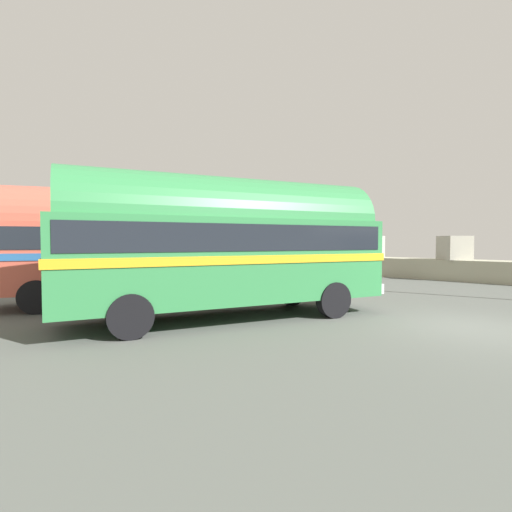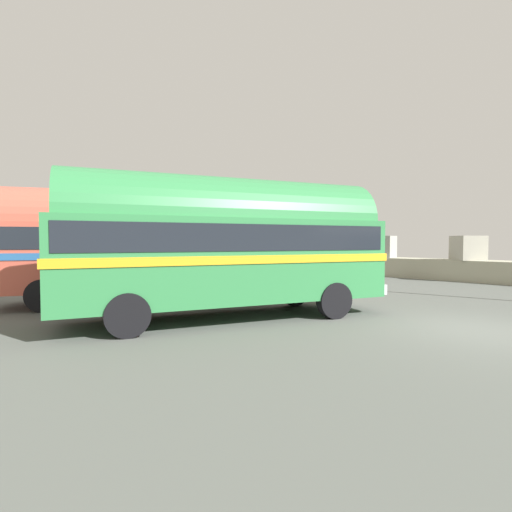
% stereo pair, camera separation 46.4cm
% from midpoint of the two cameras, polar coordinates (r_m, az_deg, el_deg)
% --- Properties ---
extents(ground, '(32.00, 26.00, 0.02)m').
position_cam_midpoint_polar(ground, '(10.42, 31.28, -9.48)').
color(ground, '#535852').
extents(vintage_coach, '(5.31, 8.87, 3.70)m').
position_cam_midpoint_polar(vintage_coach, '(10.11, -2.96, 2.12)').
color(vintage_coach, black).
rests_on(vintage_coach, ground).
extents(second_coach, '(6.14, 8.70, 3.70)m').
position_cam_midpoint_polar(second_coach, '(13.30, -16.18, 2.06)').
color(second_coach, black).
rests_on(second_coach, ground).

